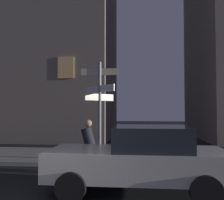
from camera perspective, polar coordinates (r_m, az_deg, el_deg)
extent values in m
cube|color=gray|center=(10.51, -5.37, -12.21)|extent=(40.00, 3.35, 0.14)
cylinder|color=gray|center=(9.21, -2.73, -2.35)|extent=(0.12, 0.12, 3.47)
cube|color=beige|center=(9.30, -2.72, 6.20)|extent=(1.34, 0.03, 0.24)
cube|color=white|center=(9.24, -2.73, 2.47)|extent=(1.16, 1.16, 0.24)
cube|color=beige|center=(9.22, -2.73, 0.60)|extent=(0.90, 0.90, 0.24)
cube|color=beige|center=(6.22, 5.48, -13.65)|extent=(4.08, 1.73, 0.63)
cube|color=#23282D|center=(6.14, 8.61, -8.24)|extent=(1.73, 1.58, 0.54)
cylinder|color=black|center=(5.65, -9.05, -18.45)|extent=(0.64, 0.23, 0.64)
cylinder|color=black|center=(7.25, -5.51, -14.78)|extent=(0.64, 0.23, 0.64)
cylinder|color=black|center=(5.63, 19.99, -18.39)|extent=(0.64, 0.23, 0.64)
cylinder|color=black|center=(7.24, 16.57, -14.73)|extent=(0.64, 0.23, 0.64)
sphere|color=#F9EFCC|center=(6.03, -15.10, -13.95)|extent=(0.16, 0.16, 0.16)
sphere|color=#F9EFCC|center=(7.10, -11.71, -12.17)|extent=(0.16, 0.16, 0.16)
torus|color=black|center=(8.05, -10.00, -13.20)|extent=(0.72, 0.13, 0.72)
torus|color=black|center=(7.94, -1.93, -13.39)|extent=(0.72, 0.13, 0.72)
cylinder|color=black|center=(7.93, -5.99, -11.56)|extent=(1.00, 0.14, 0.04)
cylinder|color=#26262D|center=(7.86, -5.24, -8.15)|extent=(0.48, 0.36, 0.61)
sphere|color=tan|center=(7.82, -5.23, -5.13)|extent=(0.22, 0.22, 0.22)
cylinder|color=black|center=(7.84, -5.69, -11.89)|extent=(0.35, 0.15, 0.55)
cylinder|color=black|center=(8.02, -5.56, -11.67)|extent=(0.35, 0.15, 0.55)
cube|color=slate|center=(20.98, -18.41, 15.34)|extent=(12.84, 8.87, 16.35)
cube|color=#F2C672|center=(14.55, -10.11, 7.05)|extent=(0.90, 0.06, 1.20)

